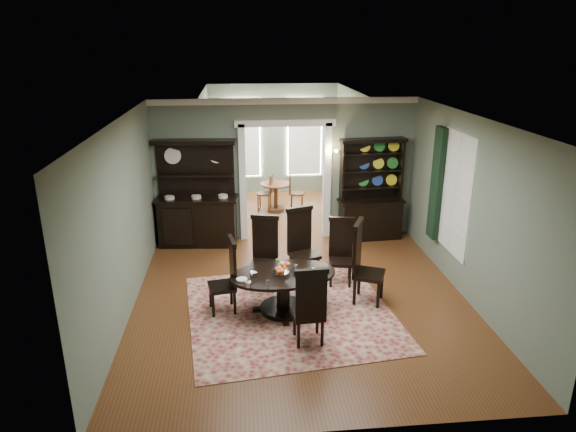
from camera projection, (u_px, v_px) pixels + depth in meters
name	position (u px, v px, depth m)	size (l,w,h in m)	color
room	(302.00, 210.00, 8.05)	(5.51, 6.01, 3.01)	brown
parlor	(276.00, 146.00, 13.23)	(3.51, 3.50, 3.01)	brown
doorway_trim	(285.00, 165.00, 10.82)	(2.08, 0.25, 2.57)	white
right_window	(446.00, 189.00, 9.12)	(0.15, 1.47, 2.12)	white
wall_sconce	(331.00, 152.00, 10.67)	(0.27, 0.21, 0.21)	#B67330
rug	(290.00, 312.00, 8.18)	(3.15, 3.13, 0.01)	maroon
dining_table	(283.00, 285.00, 8.07)	(1.82, 1.77, 0.66)	black
centerpiece	(281.00, 271.00, 7.95)	(1.31, 0.84, 0.22)	silver
chair_far_left	(264.00, 250.00, 8.88)	(0.56, 0.54, 1.28)	black
chair_far_mid	(302.00, 241.00, 9.17)	(0.62, 0.60, 1.32)	black
chair_far_right	(341.00, 249.00, 9.04)	(0.50, 0.49, 1.19)	black
chair_end_left	(228.00, 274.00, 8.04)	(0.50, 0.52, 1.22)	black
chair_end_right	(363.00, 260.00, 8.32)	(0.65, 0.66, 1.38)	black
chair_near	(310.00, 305.00, 7.10)	(0.47, 0.45, 1.22)	black
sideboard	(197.00, 209.00, 10.68)	(1.72, 0.73, 2.21)	black
welsh_dresser	(370.00, 203.00, 11.03)	(1.43, 0.62, 2.18)	black
parlor_table	(276.00, 193.00, 12.90)	(0.76, 0.76, 0.70)	#5D301A
parlor_chair_left	(267.00, 192.00, 12.87)	(0.42, 0.41, 0.93)	#5D301A
parlor_chair_right	(294.00, 191.00, 12.93)	(0.40, 0.39, 0.91)	#5D301A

